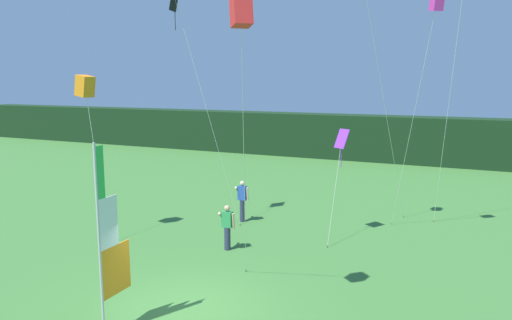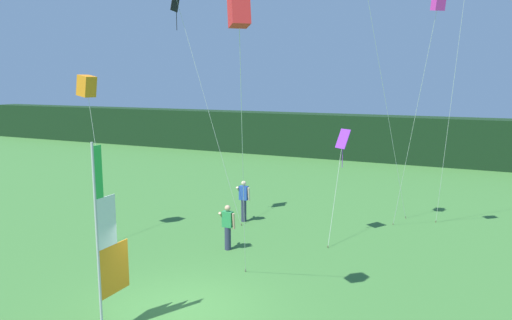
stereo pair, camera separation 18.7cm
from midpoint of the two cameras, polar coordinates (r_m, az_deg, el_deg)
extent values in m
plane|color=#3D7533|center=(13.19, -7.97, -16.98)|extent=(120.00, 120.00, 0.00)
cube|color=black|center=(36.62, 14.74, 2.48)|extent=(80.00, 2.40, 3.30)
cylinder|color=#B7B7BC|center=(11.59, -17.75, -9.10)|extent=(0.06, 0.06, 4.51)
cube|color=orange|center=(12.23, -15.88, -12.22)|extent=(0.02, 0.97, 1.20)
cube|color=white|center=(11.71, -16.73, -7.00)|extent=(0.02, 0.60, 1.20)
cube|color=green|center=(11.31, -17.64, -1.36)|extent=(0.02, 0.23, 1.20)
cylinder|color=#2D334C|center=(17.07, -3.03, -9.19)|extent=(0.22, 0.22, 0.82)
cube|color=#2D8E4C|center=(16.86, -3.05, -6.98)|extent=(0.36, 0.20, 0.56)
sphere|color=tan|center=(16.75, -3.06, -5.67)|extent=(0.20, 0.20, 0.20)
cylinder|color=tan|center=(17.00, -3.64, -6.66)|extent=(0.09, 0.48, 0.42)
cylinder|color=tan|center=(16.77, -2.34, -7.22)|extent=(0.09, 0.14, 0.56)
cylinder|color=#2D334C|center=(20.30, -1.19, -5.98)|extent=(0.22, 0.22, 0.93)
cube|color=#284CA8|center=(20.12, -1.19, -3.90)|extent=(0.36, 0.20, 0.59)
sphere|color=beige|center=(20.03, -1.20, -2.75)|extent=(0.20, 0.20, 0.20)
cylinder|color=beige|center=(20.26, -1.70, -3.62)|extent=(0.09, 0.48, 0.42)
cylinder|color=beige|center=(20.03, -0.59, -4.05)|extent=(0.09, 0.14, 0.56)
cylinder|color=brown|center=(21.85, 17.46, -6.46)|extent=(0.03, 0.03, 0.08)
cylinder|color=silver|center=(19.49, 15.17, 7.34)|extent=(1.60, 3.47, 10.52)
cylinder|color=brown|center=(17.52, 8.77, -10.07)|extent=(0.03, 0.03, 0.08)
cylinder|color=silver|center=(17.73, 9.65, -3.75)|extent=(0.03, 1.55, 3.71)
cube|color=purple|center=(18.15, 10.49, 2.47)|extent=(0.61, 0.55, 0.71)
cylinder|color=purple|center=(18.25, 10.43, 0.21)|extent=(0.02, 0.02, 0.70)
cylinder|color=brown|center=(20.73, 16.10, -7.25)|extent=(0.03, 0.03, 0.08)
cylinder|color=silver|center=(19.13, 18.34, 4.06)|extent=(1.40, 1.53, 8.46)
cube|color=#DB33A8|center=(18.42, 20.98, 16.94)|extent=(0.53, 0.55, 0.57)
cylinder|color=brown|center=(19.85, -1.48, -7.62)|extent=(0.03, 0.03, 0.08)
cylinder|color=silver|center=(19.14, -5.18, 5.20)|extent=(2.25, 0.98, 8.92)
cylinder|color=black|center=(19.41, -9.05, 15.87)|extent=(0.02, 0.02, 0.70)
cylinder|color=brown|center=(18.49, -16.54, -9.31)|extent=(0.03, 0.03, 0.08)
cylinder|color=silver|center=(18.41, -17.81, -0.53)|extent=(1.23, 0.54, 5.64)
cube|color=orange|center=(18.77, -19.06, 8.24)|extent=(0.67, 0.57, 0.82)
cylinder|color=brown|center=(15.32, -0.89, -12.86)|extent=(0.03, 0.03, 0.08)
cylinder|color=silver|center=(12.80, -1.15, -0.41)|extent=(1.32, 2.89, 7.33)
cube|color=red|center=(11.13, -1.52, 17.06)|extent=(0.66, 0.67, 0.69)
cylinder|color=brown|center=(21.63, 20.66, -6.80)|extent=(0.03, 0.03, 0.08)
cylinder|color=silver|center=(20.24, 22.30, 6.71)|extent=(0.69, 1.20, 10.29)
camera|label=1|loc=(0.09, -89.65, 0.06)|focal=33.96mm
camera|label=2|loc=(0.09, 90.35, -0.06)|focal=33.96mm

